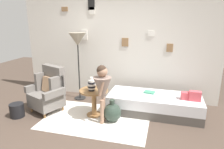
# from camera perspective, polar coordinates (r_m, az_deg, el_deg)

# --- Properties ---
(ground_plane) EXTENTS (12.00, 12.00, 0.00)m
(ground_plane) POSITION_cam_1_polar(r_m,az_deg,el_deg) (3.60, -6.51, -17.02)
(ground_plane) COLOR #4C3D33
(gallery_wall) EXTENTS (4.80, 0.12, 2.60)m
(gallery_wall) POSITION_cam_1_polar(r_m,az_deg,el_deg) (4.94, 1.32, 8.21)
(gallery_wall) COLOR silver
(gallery_wall) RESTS_ON ground
(rug) EXTENTS (2.06, 1.36, 0.01)m
(rug) POSITION_cam_1_polar(r_m,az_deg,el_deg) (4.12, -4.41, -12.43)
(rug) COLOR silver
(rug) RESTS_ON ground
(armchair) EXTENTS (0.89, 0.79, 0.97)m
(armchair) POSITION_cam_1_polar(r_m,az_deg,el_deg) (4.51, -17.57, -4.56)
(armchair) COLOR olive
(armchair) RESTS_ON ground
(daybed) EXTENTS (1.91, 0.83, 0.40)m
(daybed) POSITION_cam_1_polar(r_m,az_deg,el_deg) (4.36, 11.80, -8.20)
(daybed) COLOR #4C4742
(daybed) RESTS_ON ground
(pillow_head) EXTENTS (0.22, 0.13, 0.19)m
(pillow_head) POSITION_cam_1_polar(r_m,az_deg,el_deg) (4.21, 22.48, -5.67)
(pillow_head) COLOR #D64C56
(pillow_head) RESTS_ON daybed
(pillow_mid) EXTENTS (0.23, 0.14, 0.15)m
(pillow_mid) POSITION_cam_1_polar(r_m,az_deg,el_deg) (4.22, 20.48, -5.70)
(pillow_mid) COLOR #D64C56
(pillow_mid) RESTS_ON daybed
(side_table) EXTENTS (0.58, 0.58, 0.56)m
(side_table) POSITION_cam_1_polar(r_m,az_deg,el_deg) (4.11, -5.15, -6.42)
(side_table) COLOR olive
(side_table) RESTS_ON ground
(vase_striped) EXTENTS (0.16, 0.16, 0.28)m
(vase_striped) POSITION_cam_1_polar(r_m,az_deg,el_deg) (3.98, -5.82, -3.00)
(vase_striped) COLOR black
(vase_striped) RESTS_ON side_table
(floor_lamp) EXTENTS (0.41, 0.41, 1.63)m
(floor_lamp) POSITION_cam_1_polar(r_m,az_deg,el_deg) (4.81, -9.74, 9.14)
(floor_lamp) COLOR black
(floor_lamp) RESTS_ON ground
(person_child) EXTENTS (0.34, 0.34, 1.13)m
(person_child) POSITION_cam_1_polar(r_m,az_deg,el_deg) (3.70, -2.74, -3.54)
(person_child) COLOR #A37A60
(person_child) RESTS_ON ground
(book_on_daybed) EXTENTS (0.25, 0.20, 0.03)m
(book_on_daybed) POSITION_cam_1_polar(r_m,az_deg,el_deg) (4.39, 10.54, -4.96)
(book_on_daybed) COLOR #429874
(book_on_daybed) RESTS_ON daybed
(demijohn_near) EXTENTS (0.36, 0.36, 0.45)m
(demijohn_near) POSITION_cam_1_polar(r_m,az_deg,el_deg) (3.96, 0.04, -10.67)
(demijohn_near) COLOR #2D3D33
(demijohn_near) RESTS_ON ground
(magazine_basket) EXTENTS (0.28, 0.28, 0.28)m
(magazine_basket) POSITION_cam_1_polar(r_m,az_deg,el_deg) (4.57, -25.37, -9.16)
(magazine_basket) COLOR black
(magazine_basket) RESTS_ON ground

